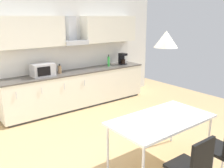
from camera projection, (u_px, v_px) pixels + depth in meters
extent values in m
cube|color=tan|center=(126.00, 156.00, 3.99)|extent=(7.96, 8.35, 0.02)
cube|color=silver|center=(47.00, 52.00, 5.80)|extent=(6.36, 0.10, 2.72)
cube|color=#333333|center=(79.00, 105.00, 6.22)|extent=(3.52, 0.56, 0.05)
cube|color=silver|center=(78.00, 88.00, 6.11)|extent=(3.66, 0.61, 0.81)
cube|color=#4C4742|center=(77.00, 72.00, 6.00)|extent=(3.68, 0.63, 0.03)
cube|color=silver|center=(16.00, 95.00, 4.89)|extent=(0.01, 0.01, 0.14)
cube|color=silver|center=(42.00, 91.00, 5.20)|extent=(0.01, 0.01, 0.14)
cube|color=silver|center=(64.00, 87.00, 5.51)|extent=(0.01, 0.01, 0.14)
cube|color=silver|center=(85.00, 83.00, 5.81)|extent=(0.01, 0.01, 0.14)
cube|color=silver|center=(71.00, 57.00, 6.14)|extent=(3.66, 0.02, 0.58)
cube|color=silver|center=(28.00, 32.00, 5.22)|extent=(1.54, 0.34, 0.65)
cube|color=silver|center=(109.00, 29.00, 6.47)|extent=(1.54, 0.34, 0.65)
cube|color=#B7BABF|center=(74.00, 42.00, 5.90)|extent=(0.58, 0.40, 0.10)
cube|color=#B7BABF|center=(71.00, 29.00, 5.91)|extent=(0.20, 0.16, 0.60)
cube|color=#ADADB2|center=(43.00, 70.00, 5.45)|extent=(0.48, 0.34, 0.28)
cube|color=black|center=(44.00, 71.00, 5.29)|extent=(0.29, 0.01, 0.20)
cube|color=black|center=(123.00, 64.00, 6.83)|extent=(0.18, 0.18, 0.02)
cylinder|color=black|center=(123.00, 61.00, 6.81)|extent=(0.12, 0.12, 0.12)
cube|color=black|center=(121.00, 59.00, 6.84)|extent=(0.16, 0.08, 0.30)
cube|color=black|center=(123.00, 54.00, 6.76)|extent=(0.18, 0.16, 0.06)
cylinder|color=brown|center=(60.00, 69.00, 5.72)|extent=(0.08, 0.08, 0.18)
cylinder|color=black|center=(59.00, 65.00, 5.69)|extent=(0.03, 0.03, 0.04)
cylinder|color=green|center=(109.00, 62.00, 6.50)|extent=(0.06, 0.06, 0.26)
cylinder|color=black|center=(109.00, 56.00, 6.46)|extent=(0.02, 0.02, 0.06)
cube|color=white|center=(162.00, 120.00, 3.59)|extent=(1.53, 0.83, 0.04)
cylinder|color=silver|center=(209.00, 138.00, 3.83)|extent=(0.04, 0.04, 0.70)
cylinder|color=silver|center=(108.00, 148.00, 3.54)|extent=(0.04, 0.04, 0.70)
cylinder|color=silver|center=(172.00, 123.00, 4.37)|extent=(0.04, 0.04, 0.70)
cube|color=black|center=(219.00, 149.00, 3.32)|extent=(0.43, 0.43, 0.04)
cylinder|color=silver|center=(198.00, 162.00, 3.42)|extent=(0.02, 0.02, 0.43)
cylinder|color=silver|center=(213.00, 155.00, 3.61)|extent=(0.02, 0.02, 0.43)
cube|color=black|center=(187.00, 167.00, 2.91)|extent=(0.41, 0.41, 0.04)
cube|color=black|center=(202.00, 157.00, 2.71)|extent=(0.38, 0.05, 0.40)
cone|color=silver|center=(166.00, 39.00, 3.29)|extent=(0.32, 0.32, 0.22)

